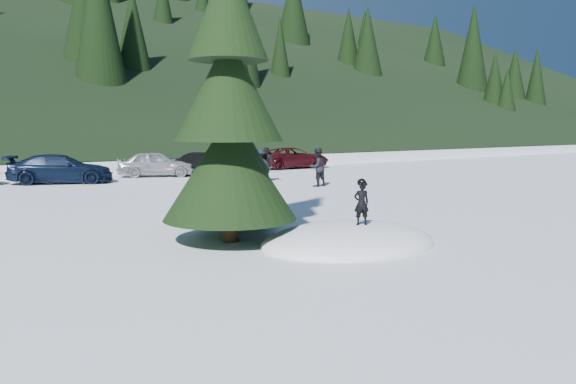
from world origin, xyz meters
TOP-DOWN VIEW (x-y plane):
  - ground at (0.00, 0.00)m, footprint 200.00×200.00m
  - snow_mound at (0.00, 0.00)m, footprint 4.48×3.52m
  - spruce_tall at (-2.20, 1.80)m, footprint 3.20×3.20m
  - spruce_short at (-1.20, 3.20)m, footprint 2.20×2.20m
  - child_skier at (0.14, -0.26)m, footprint 0.43×0.37m
  - adult_0 at (7.05, 10.45)m, footprint 0.92×0.75m
  - adult_1 at (6.45, 13.83)m, footprint 0.74×1.09m
  - adult_2 at (6.07, 13.80)m, footprint 1.23×1.07m
  - car_3 at (-2.33, 18.61)m, footprint 5.21×3.63m
  - car_4 at (2.86, 19.46)m, footprint 4.46×3.24m
  - car_5 at (5.84, 19.25)m, footprint 4.03×2.16m
  - car_6 at (12.50, 20.16)m, footprint 5.02×2.55m

SIDE VIEW (x-z plane):
  - ground at x=0.00m, z-range 0.00..0.00m
  - snow_mound at x=0.00m, z-range -0.48..0.48m
  - car_5 at x=5.84m, z-range 0.00..1.26m
  - car_6 at x=12.50m, z-range 0.00..1.36m
  - car_3 at x=-2.33m, z-range 0.00..1.40m
  - car_4 at x=2.86m, z-range 0.00..1.41m
  - adult_2 at x=6.07m, z-range 0.00..1.65m
  - adult_1 at x=6.45m, z-range 0.00..1.71m
  - adult_0 at x=7.05m, z-range 0.00..1.77m
  - child_skier at x=0.14m, z-range 0.48..1.49m
  - spruce_short at x=-1.20m, z-range -0.58..4.79m
  - spruce_tall at x=-2.20m, z-range -0.98..7.62m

